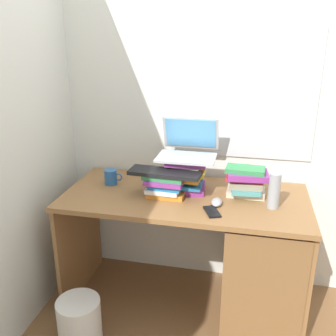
% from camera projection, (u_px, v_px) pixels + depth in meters
% --- Properties ---
extents(ground_plane, '(6.00, 6.00, 0.00)m').
position_uv_depth(ground_plane, '(183.00, 300.00, 2.53)').
color(ground_plane, brown).
extents(wall_back, '(6.00, 0.06, 2.60)m').
position_uv_depth(wall_back, '(197.00, 95.00, 2.44)').
color(wall_back, silver).
rests_on(wall_back, ground).
extents(wall_left, '(0.05, 6.00, 2.60)m').
position_uv_depth(wall_left, '(39.00, 100.00, 2.27)').
color(wall_left, silver).
rests_on(wall_left, ground).
extents(desk, '(1.45, 0.68, 0.76)m').
position_uv_depth(desk, '(244.00, 255.00, 2.29)').
color(desk, olive).
rests_on(desk, ground).
extents(book_stack_tall, '(0.25, 0.22, 0.21)m').
position_uv_depth(book_stack_tall, '(186.00, 176.00, 2.30)').
color(book_stack_tall, '#8C338C').
rests_on(book_stack_tall, desk).
extents(book_stack_keyboard_riser, '(0.25, 0.18, 0.14)m').
position_uv_depth(book_stack_keyboard_riser, '(165.00, 185.00, 2.23)').
color(book_stack_keyboard_riser, orange).
rests_on(book_stack_keyboard_riser, desk).
extents(book_stack_side, '(0.25, 0.20, 0.18)m').
position_uv_depth(book_stack_side, '(246.00, 181.00, 2.23)').
color(book_stack_side, beige).
rests_on(book_stack_side, desk).
extents(laptop, '(0.35, 0.30, 0.22)m').
position_uv_depth(laptop, '(188.00, 147.00, 2.30)').
color(laptop, '#B7BABF').
rests_on(laptop, book_stack_tall).
extents(keyboard, '(0.43, 0.17, 0.02)m').
position_uv_depth(keyboard, '(165.00, 173.00, 2.20)').
color(keyboard, black).
rests_on(keyboard, book_stack_keyboard_riser).
extents(computer_mouse, '(0.06, 0.10, 0.04)m').
position_uv_depth(computer_mouse, '(217.00, 202.00, 2.13)').
color(computer_mouse, '#A5A8AD').
rests_on(computer_mouse, desk).
extents(mug, '(0.12, 0.08, 0.09)m').
position_uv_depth(mug, '(111.00, 177.00, 2.42)').
color(mug, '#265999').
rests_on(mug, desk).
extents(water_bottle, '(0.06, 0.06, 0.20)m').
position_uv_depth(water_bottle, '(274.00, 191.00, 2.08)').
color(water_bottle, '#999EA5').
rests_on(water_bottle, desk).
extents(cell_phone, '(0.11, 0.15, 0.01)m').
position_uv_depth(cell_phone, '(212.00, 212.00, 2.05)').
color(cell_phone, black).
rests_on(cell_phone, desk).
extents(wastebasket, '(0.24, 0.24, 0.28)m').
position_uv_depth(wastebasket, '(80.00, 322.00, 2.14)').
color(wastebasket, silver).
rests_on(wastebasket, ground).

